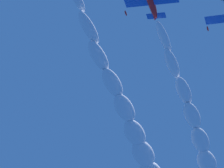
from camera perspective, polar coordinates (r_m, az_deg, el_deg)
name	(u,v)px	position (r m, az deg, el deg)	size (l,w,h in m)	color
smoke_trail_lead	(148,160)	(102.02, 3.99, -8.46)	(52.55, 36.01, 11.19)	white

